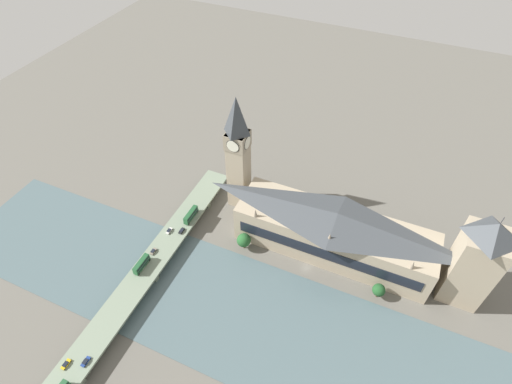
{
  "coord_description": "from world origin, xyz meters",
  "views": [
    {
      "loc": [
        -117.68,
        -23.29,
        174.74
      ],
      "look_at": [
        21.86,
        37.99,
        20.44
      ],
      "focal_mm": 28.0,
      "sensor_mm": 36.0,
      "label": 1
    }
  ],
  "objects_px": {
    "car_northbound_lead": "(153,251)",
    "car_northbound_tail": "(66,364)",
    "clock_tower": "(238,153)",
    "double_decker_bus_rear": "(191,215)",
    "car_southbound_lead": "(169,231)",
    "car_southbound_mid": "(86,362)",
    "car_northbound_mid": "(182,231)",
    "double_decker_bus_lead": "(141,264)",
    "victoria_tower": "(475,261)",
    "parliament_hall": "(334,232)",
    "road_bridge": "(146,271)"
  },
  "relations": [
    {
      "from": "car_northbound_lead",
      "to": "car_southbound_lead",
      "type": "height_order",
      "value": "car_southbound_lead"
    },
    {
      "from": "double_decker_bus_lead",
      "to": "double_decker_bus_rear",
      "type": "xyz_separation_m",
      "value": [
        38.34,
        -5.99,
        0.03
      ]
    },
    {
      "from": "victoria_tower",
      "to": "car_northbound_lead",
      "type": "height_order",
      "value": "victoria_tower"
    },
    {
      "from": "parliament_hall",
      "to": "victoria_tower",
      "type": "height_order",
      "value": "victoria_tower"
    },
    {
      "from": "double_decker_bus_rear",
      "to": "car_northbound_lead",
      "type": "distance_m",
      "value": 29.12
    },
    {
      "from": "double_decker_bus_rear",
      "to": "clock_tower",
      "type": "bearing_deg",
      "value": -31.69
    },
    {
      "from": "victoria_tower",
      "to": "car_northbound_mid",
      "type": "relative_size",
      "value": 13.16
    },
    {
      "from": "road_bridge",
      "to": "double_decker_bus_rear",
      "type": "bearing_deg",
      "value": -4.94
    },
    {
      "from": "double_decker_bus_lead",
      "to": "double_decker_bus_rear",
      "type": "relative_size",
      "value": 0.93
    },
    {
      "from": "victoria_tower",
      "to": "double_decker_bus_lead",
      "type": "bearing_deg",
      "value": 109.91
    },
    {
      "from": "car_northbound_lead",
      "to": "car_southbound_mid",
      "type": "height_order",
      "value": "car_northbound_lead"
    },
    {
      "from": "car_southbound_lead",
      "to": "parliament_hall",
      "type": "bearing_deg",
      "value": -71.22
    },
    {
      "from": "car_northbound_mid",
      "to": "car_northbound_tail",
      "type": "height_order",
      "value": "car_northbound_mid"
    },
    {
      "from": "victoria_tower",
      "to": "car_northbound_lead",
      "type": "xyz_separation_m",
      "value": [
        -43.15,
        146.66,
        -19.31
      ]
    },
    {
      "from": "clock_tower",
      "to": "car_northbound_tail",
      "type": "height_order",
      "value": "clock_tower"
    },
    {
      "from": "double_decker_bus_rear",
      "to": "car_southbound_mid",
      "type": "relative_size",
      "value": 2.65
    },
    {
      "from": "road_bridge",
      "to": "car_northbound_lead",
      "type": "relative_size",
      "value": 36.47
    },
    {
      "from": "parliament_hall",
      "to": "clock_tower",
      "type": "relative_size",
      "value": 1.4
    },
    {
      "from": "victoria_tower",
      "to": "double_decker_bus_lead",
      "type": "distance_m",
      "value": 156.83
    },
    {
      "from": "double_decker_bus_lead",
      "to": "car_northbound_mid",
      "type": "height_order",
      "value": "double_decker_bus_lead"
    },
    {
      "from": "clock_tower",
      "to": "victoria_tower",
      "type": "xyz_separation_m",
      "value": [
        -12.72,
        -123.61,
        -12.05
      ]
    },
    {
      "from": "double_decker_bus_rear",
      "to": "road_bridge",
      "type": "bearing_deg",
      "value": 175.06
    },
    {
      "from": "clock_tower",
      "to": "car_northbound_lead",
      "type": "height_order",
      "value": "clock_tower"
    },
    {
      "from": "car_northbound_tail",
      "to": "victoria_tower",
      "type": "bearing_deg",
      "value": -54.16
    },
    {
      "from": "car_southbound_lead",
      "to": "car_northbound_lead",
      "type": "bearing_deg",
      "value": 179.45
    },
    {
      "from": "victoria_tower",
      "to": "double_decker_bus_rear",
      "type": "distance_m",
      "value": 142.4
    },
    {
      "from": "parliament_hall",
      "to": "car_southbound_mid",
      "type": "height_order",
      "value": "parliament_hall"
    },
    {
      "from": "car_northbound_mid",
      "to": "car_southbound_mid",
      "type": "relative_size",
      "value": 0.93
    },
    {
      "from": "double_decker_bus_rear",
      "to": "car_northbound_tail",
      "type": "distance_m",
      "value": 91.87
    },
    {
      "from": "double_decker_bus_rear",
      "to": "car_southbound_lead",
      "type": "relative_size",
      "value": 2.68
    },
    {
      "from": "car_northbound_tail",
      "to": "car_southbound_lead",
      "type": "xyz_separation_m",
      "value": [
        78.13,
        -0.73,
        0.04
      ]
    },
    {
      "from": "road_bridge",
      "to": "car_southbound_lead",
      "type": "distance_m",
      "value": 25.82
    },
    {
      "from": "double_decker_bus_lead",
      "to": "car_northbound_lead",
      "type": "relative_size",
      "value": 2.59
    },
    {
      "from": "parliament_hall",
      "to": "car_southbound_mid",
      "type": "distance_m",
      "value": 128.0
    },
    {
      "from": "clock_tower",
      "to": "double_decker_bus_rear",
      "type": "relative_size",
      "value": 6.01
    },
    {
      "from": "car_northbound_lead",
      "to": "car_northbound_tail",
      "type": "xyz_separation_m",
      "value": [
        -63.19,
        0.59,
        -0.04
      ]
    },
    {
      "from": "double_decker_bus_lead",
      "to": "victoria_tower",
      "type": "bearing_deg",
      "value": -70.09
    },
    {
      "from": "victoria_tower",
      "to": "car_southbound_mid",
      "type": "xyz_separation_m",
      "value": [
        -102.18,
        140.48,
        -19.37
      ]
    },
    {
      "from": "clock_tower",
      "to": "car_northbound_mid",
      "type": "relative_size",
      "value": 17.09
    },
    {
      "from": "clock_tower",
      "to": "car_northbound_tail",
      "type": "xyz_separation_m",
      "value": [
        -119.06,
        23.64,
        -31.4
      ]
    },
    {
      "from": "car_northbound_lead",
      "to": "car_southbound_mid",
      "type": "distance_m",
      "value": 59.35
    },
    {
      "from": "car_southbound_lead",
      "to": "double_decker_bus_lead",
      "type": "bearing_deg",
      "value": 179.92
    },
    {
      "from": "car_northbound_lead",
      "to": "double_decker_bus_rear",
      "type": "bearing_deg",
      "value": -12.1
    },
    {
      "from": "victoria_tower",
      "to": "car_northbound_mid",
      "type": "distance_m",
      "value": 143.92
    },
    {
      "from": "double_decker_bus_rear",
      "to": "car_northbound_lead",
      "type": "xyz_separation_m",
      "value": [
        -28.41,
        6.09,
        -1.93
      ]
    },
    {
      "from": "double_decker_bus_lead",
      "to": "car_northbound_tail",
      "type": "relative_size",
      "value": 2.44
    },
    {
      "from": "clock_tower",
      "to": "victoria_tower",
      "type": "relative_size",
      "value": 1.3
    },
    {
      "from": "parliament_hall",
      "to": "car_northbound_lead",
      "type": "xyz_separation_m",
      "value": [
        -43.09,
        82.93,
        -7.93
      ]
    },
    {
      "from": "road_bridge",
      "to": "car_southbound_mid",
      "type": "bearing_deg",
      "value": -175.9
    },
    {
      "from": "double_decker_bus_rear",
      "to": "car_northbound_tail",
      "type": "height_order",
      "value": "double_decker_bus_rear"
    }
  ]
}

